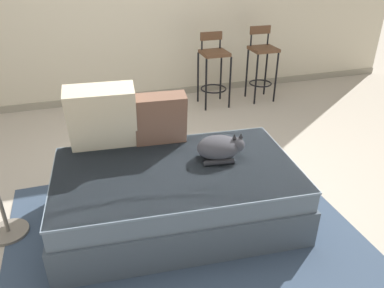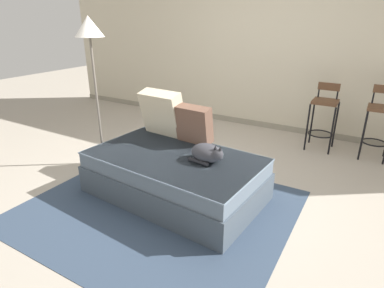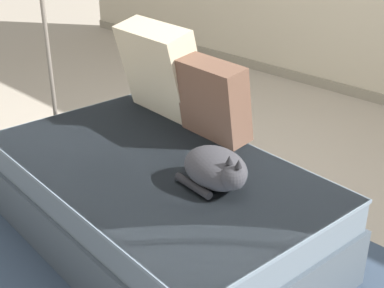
{
  "view_description": "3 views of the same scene",
  "coord_description": "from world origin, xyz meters",
  "px_view_note": "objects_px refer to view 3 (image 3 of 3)",
  "views": [
    {
      "loc": [
        -0.56,
        -2.59,
        1.85
      ],
      "look_at": [
        0.15,
        -0.3,
        0.57
      ],
      "focal_mm": 35.0,
      "sensor_mm": 36.0,
      "label": 1
    },
    {
      "loc": [
        1.63,
        -2.84,
        1.75
      ],
      "look_at": [
        0.15,
        -0.3,
        0.57
      ],
      "focal_mm": 30.0,
      "sensor_mm": 36.0,
      "label": 2
    },
    {
      "loc": [
        1.71,
        -1.87,
        1.63
      ],
      "look_at": [
        0.15,
        -0.3,
        0.57
      ],
      "focal_mm": 50.0,
      "sensor_mm": 36.0,
      "label": 3
    }
  ],
  "objects_px": {
    "couch": "(156,203)",
    "cat": "(217,169)",
    "throw_pillow_corner": "(161,69)",
    "throw_pillow_middle": "(213,100)"
  },
  "relations": [
    {
      "from": "couch",
      "to": "cat",
      "type": "bearing_deg",
      "value": 7.88
    },
    {
      "from": "couch",
      "to": "cat",
      "type": "relative_size",
      "value": 5.04
    },
    {
      "from": "couch",
      "to": "cat",
      "type": "xyz_separation_m",
      "value": [
        0.35,
        0.05,
        0.31
      ]
    },
    {
      "from": "throw_pillow_corner",
      "to": "cat",
      "type": "height_order",
      "value": "throw_pillow_corner"
    },
    {
      "from": "couch",
      "to": "throw_pillow_corner",
      "type": "xyz_separation_m",
      "value": [
        -0.44,
        0.45,
        0.48
      ]
    },
    {
      "from": "couch",
      "to": "cat",
      "type": "distance_m",
      "value": 0.47
    },
    {
      "from": "throw_pillow_middle",
      "to": "cat",
      "type": "xyz_separation_m",
      "value": [
        0.36,
        -0.37,
        -0.12
      ]
    },
    {
      "from": "couch",
      "to": "throw_pillow_corner",
      "type": "relative_size",
      "value": 3.45
    },
    {
      "from": "cat",
      "to": "couch",
      "type": "bearing_deg",
      "value": -172.12
    },
    {
      "from": "throw_pillow_corner",
      "to": "cat",
      "type": "distance_m",
      "value": 0.91
    }
  ]
}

